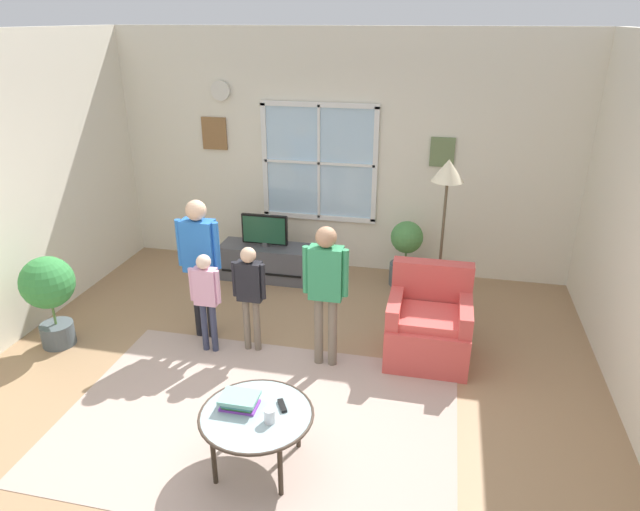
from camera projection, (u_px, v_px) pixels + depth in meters
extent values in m
cube|color=#9E7A56|center=(271.00, 410.00, 4.68)|extent=(6.22, 6.64, 0.02)
cube|color=silver|center=(342.00, 154.00, 6.87)|extent=(5.62, 0.12, 2.92)
cube|color=silver|center=(319.00, 163.00, 6.90)|extent=(1.39, 0.02, 1.40)
cube|color=white|center=(319.00, 105.00, 6.61)|extent=(1.45, 0.04, 0.06)
cube|color=white|center=(319.00, 217.00, 7.16)|extent=(1.45, 0.04, 0.06)
cube|color=white|center=(265.00, 160.00, 7.02)|extent=(0.06, 0.04, 1.40)
cube|color=white|center=(375.00, 166.00, 6.75)|extent=(0.06, 0.04, 1.40)
cube|color=white|center=(319.00, 163.00, 6.88)|extent=(0.03, 0.04, 1.40)
cube|color=white|center=(319.00, 163.00, 6.88)|extent=(1.39, 0.04, 0.03)
cube|color=olive|center=(214.00, 133.00, 7.04)|extent=(0.32, 0.03, 0.40)
cube|color=#667A4C|center=(442.00, 152.00, 6.52)|extent=(0.28, 0.03, 0.34)
cylinder|color=silver|center=(220.00, 91.00, 6.80)|extent=(0.24, 0.04, 0.24)
cube|color=tan|center=(259.00, 419.00, 4.56)|extent=(3.15, 2.19, 0.01)
cube|color=#4C4C51|center=(266.00, 262.00, 6.95)|extent=(1.11, 0.41, 0.43)
cube|color=black|center=(261.00, 274.00, 6.79)|extent=(1.00, 0.02, 0.02)
cylinder|color=#4C4C4C|center=(265.00, 244.00, 6.86)|extent=(0.08, 0.08, 0.05)
cube|color=black|center=(265.00, 229.00, 6.78)|extent=(0.57, 0.05, 0.37)
cube|color=#1E4C33|center=(264.00, 230.00, 6.76)|extent=(0.53, 0.01, 0.33)
cube|color=#D14C47|center=(427.00, 338.00, 5.31)|extent=(0.76, 0.72, 0.42)
cube|color=#D14C47|center=(432.00, 284.00, 5.41)|extent=(0.76, 0.16, 0.45)
cube|color=#D14C47|center=(395.00, 306.00, 5.25)|extent=(0.12, 0.65, 0.20)
cube|color=#D14C47|center=(465.00, 313.00, 5.12)|extent=(0.12, 0.65, 0.20)
cube|color=#E1524D|center=(429.00, 318.00, 5.16)|extent=(0.61, 0.50, 0.08)
cylinder|color=#99B2B7|center=(256.00, 414.00, 3.93)|extent=(0.79, 0.79, 0.02)
torus|color=#3F3328|center=(256.00, 414.00, 3.93)|extent=(0.82, 0.82, 0.02)
cylinder|color=#33281E|center=(238.00, 414.00, 4.28)|extent=(0.04, 0.04, 0.44)
cylinder|color=#33281E|center=(298.00, 423.00, 4.19)|extent=(0.04, 0.04, 0.44)
cylinder|color=#33281E|center=(214.00, 458.00, 3.86)|extent=(0.04, 0.04, 0.44)
cylinder|color=#33281E|center=(280.00, 469.00, 3.76)|extent=(0.04, 0.04, 0.44)
cube|color=purple|center=(240.00, 405.00, 4.00)|extent=(0.26, 0.17, 0.02)
cube|color=#347D3B|center=(240.00, 403.00, 3.99)|extent=(0.22, 0.16, 0.02)
cube|color=teal|center=(240.00, 401.00, 3.98)|extent=(0.22, 0.18, 0.02)
cube|color=#7AB8A8|center=(239.00, 398.00, 3.97)|extent=(0.26, 0.20, 0.03)
cylinder|color=white|center=(270.00, 416.00, 3.83)|extent=(0.08, 0.08, 0.10)
cube|color=black|center=(282.00, 406.00, 3.99)|extent=(0.10, 0.14, 0.02)
cylinder|color=#726656|center=(247.00, 324.00, 5.43)|extent=(0.07, 0.07, 0.54)
cylinder|color=#726656|center=(257.00, 325.00, 5.41)|extent=(0.07, 0.07, 0.54)
cube|color=black|center=(250.00, 281.00, 5.24)|extent=(0.23, 0.12, 0.39)
sphere|color=#D8AD8C|center=(248.00, 255.00, 5.13)|extent=(0.15, 0.15, 0.15)
cylinder|color=black|center=(235.00, 279.00, 5.24)|extent=(0.05, 0.05, 0.35)
cylinder|color=black|center=(263.00, 282.00, 5.19)|extent=(0.05, 0.05, 0.35)
cylinder|color=#333851|center=(205.00, 327.00, 5.42)|extent=(0.06, 0.06, 0.51)
cylinder|color=#333851|center=(214.00, 328.00, 5.40)|extent=(0.06, 0.06, 0.51)
cube|color=#DB9EBC|center=(206.00, 286.00, 5.24)|extent=(0.22, 0.12, 0.36)
sphere|color=beige|center=(203.00, 262.00, 5.14)|extent=(0.14, 0.14, 0.14)
cylinder|color=#DB9EBC|center=(192.00, 284.00, 5.24)|extent=(0.05, 0.05, 0.33)
cylinder|color=#DB9EBC|center=(218.00, 287.00, 5.19)|extent=(0.05, 0.05, 0.33)
cylinder|color=black|center=(198.00, 303.00, 5.64)|extent=(0.09, 0.09, 0.73)
cylinder|color=black|center=(211.00, 304.00, 5.61)|extent=(0.09, 0.09, 0.73)
cube|color=blue|center=(199.00, 246.00, 5.38)|extent=(0.32, 0.16, 0.52)
sphere|color=#D8AD8C|center=(196.00, 210.00, 5.24)|extent=(0.20, 0.20, 0.20)
cylinder|color=blue|center=(180.00, 243.00, 5.39)|extent=(0.07, 0.07, 0.47)
cylinder|color=blue|center=(216.00, 246.00, 5.31)|extent=(0.07, 0.07, 0.47)
cylinder|color=#726656|center=(319.00, 330.00, 5.18)|extent=(0.08, 0.08, 0.69)
cylinder|color=#726656|center=(333.00, 332.00, 5.16)|extent=(0.08, 0.08, 0.69)
cube|color=#338C59|center=(326.00, 273.00, 4.94)|extent=(0.30, 0.16, 0.49)
sphere|color=#A87A5B|center=(326.00, 237.00, 4.80)|extent=(0.19, 0.19, 0.19)
cylinder|color=#338C59|center=(306.00, 270.00, 4.94)|extent=(0.06, 0.06, 0.44)
cylinder|color=#338C59|center=(345.00, 273.00, 4.87)|extent=(0.06, 0.06, 0.44)
cylinder|color=#4C565B|center=(405.00, 274.00, 6.81)|extent=(0.37, 0.37, 0.27)
cylinder|color=#4C7238|center=(406.00, 258.00, 6.73)|extent=(0.02, 0.02, 0.15)
sphere|color=#4A8845|center=(407.00, 237.00, 6.63)|extent=(0.38, 0.38, 0.38)
cylinder|color=#4C565B|center=(58.00, 334.00, 5.57)|extent=(0.32, 0.32, 0.23)
cylinder|color=#4C7238|center=(54.00, 315.00, 5.48)|extent=(0.02, 0.02, 0.20)
sphere|color=#34863E|center=(47.00, 282.00, 5.34)|extent=(0.50, 0.50, 0.50)
cylinder|color=black|center=(435.00, 316.00, 6.11)|extent=(0.26, 0.26, 0.03)
cylinder|color=brown|center=(441.00, 252.00, 5.81)|extent=(0.03, 0.03, 1.53)
cone|color=beige|center=(448.00, 170.00, 5.47)|extent=(0.32, 0.32, 0.22)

